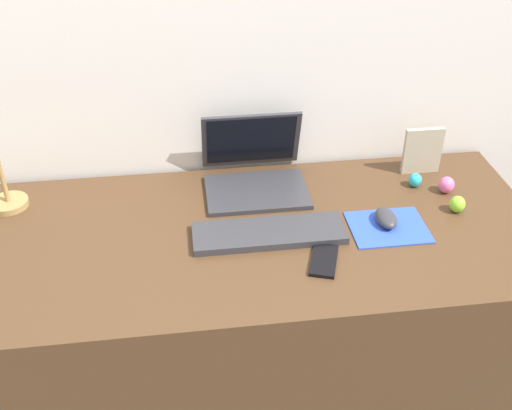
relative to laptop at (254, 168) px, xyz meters
name	(u,v)px	position (x,y,z in m)	size (l,w,h in m)	color
ground_plane	(251,408)	(-0.05, -0.25, -0.79)	(6.00, 6.00, 0.00)	#59514C
back_wall	(234,145)	(-0.05, 0.14, 0.01)	(2.82, 0.05, 1.60)	silver
desk	(250,330)	(-0.05, -0.25, -0.42)	(1.62, 0.70, 0.74)	#4C331E
laptop	(254,168)	(0.00, 0.00, 0.00)	(0.30, 0.27, 0.21)	#333338
keyboard	(269,233)	(0.00, -0.27, -0.04)	(0.41, 0.13, 0.02)	#333338
mousepad	(388,227)	(0.33, -0.28, -0.05)	(0.21, 0.17, 0.00)	blue
mouse	(386,218)	(0.33, -0.26, -0.03)	(0.06, 0.10, 0.03)	#333338
cell_phone	(324,261)	(0.13, -0.40, -0.05)	(0.06, 0.13, 0.01)	black
picture_frame	(422,151)	(0.52, 0.00, 0.02)	(0.12, 0.02, 0.15)	#B2A58C
toy_figurine_lime	(457,204)	(0.55, -0.23, -0.03)	(0.04, 0.04, 0.05)	#8CDB33
toy_figurine_cyan	(415,180)	(0.48, -0.08, -0.03)	(0.04, 0.04, 0.04)	#28B7CC
toy_figurine_pink	(446,185)	(0.56, -0.12, -0.03)	(0.05, 0.05, 0.05)	pink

